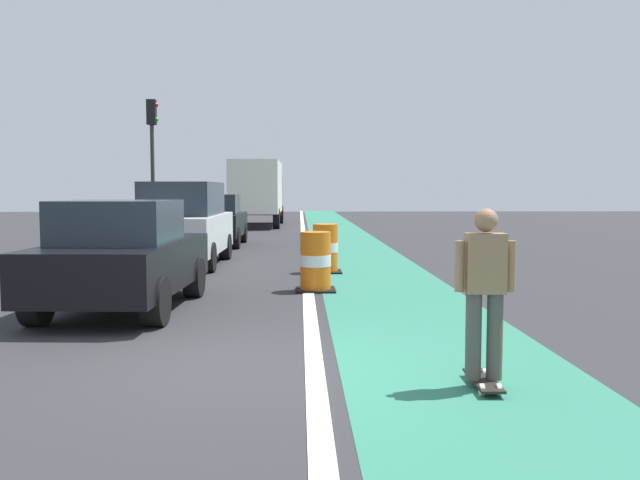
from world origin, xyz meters
name	(u,v)px	position (x,y,z in m)	size (l,w,h in m)	color
ground_plane	(229,367)	(0.00, 0.00, 0.00)	(100.00, 100.00, 0.00)	#2D2D30
bike_lane_strip	(358,255)	(2.40, 12.00, 0.00)	(2.50, 80.00, 0.01)	#2D755B
lane_divider_stripe	(305,255)	(0.90, 12.00, 0.01)	(0.20, 80.00, 0.01)	silver
skateboarder_on_lane	(485,292)	(2.48, -0.80, 0.91)	(0.57, 0.81, 1.69)	black
parked_sedan_nearest	(123,257)	(-1.97, 3.42, 0.83)	(2.08, 4.19, 1.70)	black
parked_suv_second	(184,223)	(-2.09, 9.67, 1.04)	(2.00, 4.64, 2.04)	silver
parked_sedan_third	(214,221)	(-2.08, 15.50, 0.83)	(1.95, 4.11, 1.70)	black
traffic_barrel_front	(315,262)	(1.04, 5.35, 0.53)	(0.73, 0.73, 1.09)	orange
traffic_barrel_mid	(325,249)	(1.32, 8.11, 0.53)	(0.73, 0.73, 1.09)	orange
delivery_truck_down_block	(258,190)	(-1.35, 27.35, 1.85)	(2.42, 7.62, 3.23)	silver
traffic_light_corner	(152,144)	(-4.59, 17.96, 3.50)	(0.41, 0.32, 5.10)	#2D2D2D
pedestrian_crossing	(168,215)	(-4.36, 19.36, 0.86)	(0.34, 0.20, 1.61)	#33333D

